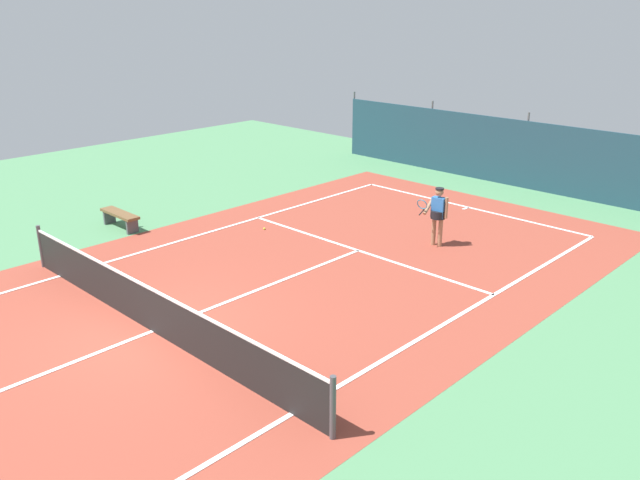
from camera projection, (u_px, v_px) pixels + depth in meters
ground_plane at (153, 331)px, 13.34m from camera, size 36.00×36.00×0.00m
court_surface at (153, 331)px, 13.34m from camera, size 11.02×26.60×0.01m
tennis_net at (151, 309)px, 13.17m from camera, size 10.12×0.10×1.10m
back_fence at (529, 167)px, 23.86m from camera, size 16.30×0.98×2.70m
tennis_player at (438, 212)px, 17.73m from camera, size 0.66×0.79×1.64m
tennis_ball_near_player at (264, 229)px, 19.30m from camera, size 0.07×0.07×0.07m
courtside_bench at (120, 216)px, 19.32m from camera, size 1.60×0.40×0.49m
water_bottle at (137, 223)px, 19.50m from camera, size 0.08×0.08×0.24m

